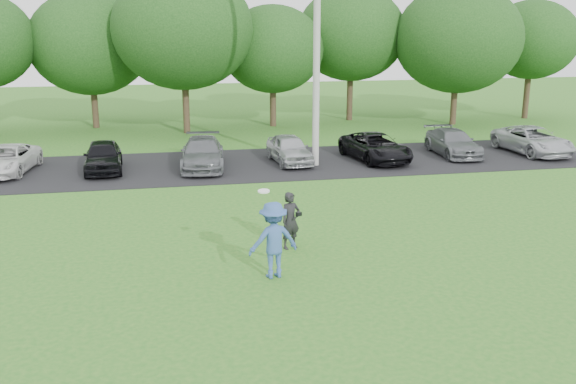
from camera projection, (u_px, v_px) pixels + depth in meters
ground at (318, 285)px, 14.79m from camera, size 100.00×100.00×0.00m
parking_lot at (244, 165)px, 27.10m from camera, size 32.00×6.50×0.03m
utility_pole at (317, 37)px, 25.61m from camera, size 0.28×0.28×10.57m
frisbee_player at (273, 240)px, 15.03m from camera, size 1.29×0.87×2.21m
camera_bystander at (291, 220)px, 16.99m from camera, size 0.66×0.55×1.54m
parked_cars at (273, 150)px, 27.09m from camera, size 28.04×4.78×1.23m
tree_row at (247, 39)px, 35.37m from camera, size 42.39×9.85×8.64m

